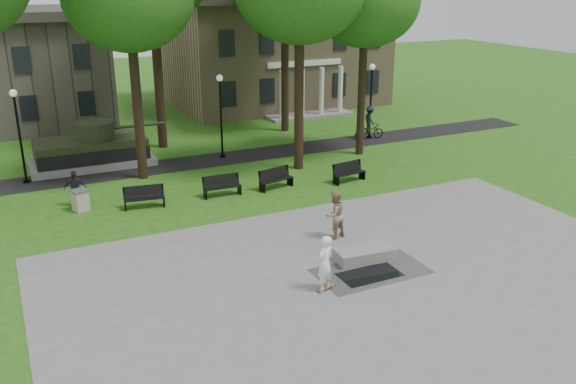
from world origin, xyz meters
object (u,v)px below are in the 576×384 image
object	(u,v)px
park_bench_0	(144,196)
trash_bin	(80,200)
cyclist	(369,125)
friend_watching	(335,215)
concrete_block	(365,254)
skateboarder	(325,263)

from	to	relation	value
park_bench_0	trash_bin	xyz separation A→B (m)	(-2.63, 0.86, -0.04)
cyclist	park_bench_0	world-z (taller)	cyclist
friend_watching	cyclist	bearing A→B (deg)	-141.27
concrete_block	cyclist	size ratio (longest dim) A/B	1.03
cyclist	trash_bin	world-z (taller)	cyclist
park_bench_0	trash_bin	size ratio (longest dim) A/B	1.92
friend_watching	trash_bin	world-z (taller)	friend_watching
concrete_block	friend_watching	bearing A→B (deg)	89.89
park_bench_0	trash_bin	distance (m)	2.76
friend_watching	park_bench_0	xyz separation A→B (m)	(-6.03, 6.67, -0.47)
skateboarder	park_bench_0	distance (m)	10.89
concrete_block	friend_watching	world-z (taller)	friend_watching
friend_watching	cyclist	xyz separation A→B (m)	(9.80, 12.59, -0.12)
skateboarder	cyclist	bearing A→B (deg)	-153.17
friend_watching	cyclist	distance (m)	15.95
skateboarder	friend_watching	distance (m)	4.35
concrete_block	trash_bin	size ratio (longest dim) A/B	2.29
skateboarder	concrete_block	bearing A→B (deg)	-177.30
skateboarder	park_bench_0	xyz separation A→B (m)	(-3.58, 10.27, -0.47)
friend_watching	trash_bin	distance (m)	11.48
concrete_block	trash_bin	distance (m)	13.06
concrete_block	park_bench_0	size ratio (longest dim) A/B	1.19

